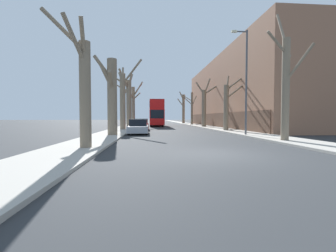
{
  "coord_description": "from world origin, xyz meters",
  "views": [
    {
      "loc": [
        -2.75,
        -9.25,
        1.55
      ],
      "look_at": [
        0.17,
        26.56,
        0.2
      ],
      "focal_mm": 24.0,
      "sensor_mm": 36.0,
      "label": 1
    }
  ],
  "objects_px": {
    "street_tree_left_3": "(128,99)",
    "street_tree_right_3": "(192,108)",
    "street_tree_left_0": "(84,88)",
    "lamp_post": "(245,78)",
    "street_tree_right_4": "(183,108)",
    "parked_car_0": "(138,127)",
    "street_tree_right_0": "(286,83)",
    "street_tree_left_4": "(133,103)",
    "parked_car_1": "(141,125)",
    "double_decker_bus": "(156,112)",
    "street_tree_left_2": "(123,98)",
    "street_tree_right_1": "(228,103)",
    "street_tree_right_2": "(205,105)",
    "street_tree_left_1": "(112,95)"
  },
  "relations": [
    {
      "from": "street_tree_left_1",
      "to": "parked_car_0",
      "type": "relative_size",
      "value": 1.47
    },
    {
      "from": "street_tree_right_0",
      "to": "street_tree_right_4",
      "type": "bearing_deg",
      "value": 89.96
    },
    {
      "from": "street_tree_left_3",
      "to": "street_tree_right_2",
      "type": "height_order",
      "value": "street_tree_left_3"
    },
    {
      "from": "street_tree_right_3",
      "to": "lamp_post",
      "type": "distance_m",
      "value": 27.87
    },
    {
      "from": "street_tree_left_2",
      "to": "parked_car_1",
      "type": "xyz_separation_m",
      "value": [
        2.16,
        -0.01,
        -3.29
      ]
    },
    {
      "from": "street_tree_right_1",
      "to": "double_decker_bus",
      "type": "distance_m",
      "value": 17.86
    },
    {
      "from": "street_tree_left_3",
      "to": "street_tree_right_1",
      "type": "bearing_deg",
      "value": -40.46
    },
    {
      "from": "street_tree_right_4",
      "to": "street_tree_right_1",
      "type": "bearing_deg",
      "value": -89.35
    },
    {
      "from": "street_tree_right_1",
      "to": "street_tree_left_3",
      "type": "bearing_deg",
      "value": 139.54
    },
    {
      "from": "street_tree_right_0",
      "to": "street_tree_right_3",
      "type": "xyz_separation_m",
      "value": [
        0.09,
        32.56,
        -0.08
      ]
    },
    {
      "from": "street_tree_right_0",
      "to": "street_tree_right_1",
      "type": "distance_m",
      "value": 11.67
    },
    {
      "from": "street_tree_left_2",
      "to": "street_tree_left_3",
      "type": "xyz_separation_m",
      "value": [
        -0.09,
        7.7,
        0.44
      ]
    },
    {
      "from": "street_tree_left_0",
      "to": "street_tree_right_1",
      "type": "relative_size",
      "value": 0.93
    },
    {
      "from": "street_tree_left_4",
      "to": "street_tree_right_1",
      "type": "distance_m",
      "value": 22.3
    },
    {
      "from": "street_tree_left_1",
      "to": "street_tree_left_2",
      "type": "distance_m",
      "value": 9.12
    },
    {
      "from": "street_tree_left_1",
      "to": "street_tree_right_4",
      "type": "height_order",
      "value": "street_tree_right_4"
    },
    {
      "from": "double_decker_bus",
      "to": "street_tree_left_2",
      "type": "bearing_deg",
      "value": -108.49
    },
    {
      "from": "street_tree_right_4",
      "to": "parked_car_0",
      "type": "bearing_deg",
      "value": -105.23
    },
    {
      "from": "street_tree_left_2",
      "to": "street_tree_left_4",
      "type": "relative_size",
      "value": 1.04
    },
    {
      "from": "street_tree_right_1",
      "to": "street_tree_right_2",
      "type": "bearing_deg",
      "value": 91.14
    },
    {
      "from": "street_tree_left_4",
      "to": "parked_car_1",
      "type": "relative_size",
      "value": 2.13
    },
    {
      "from": "lamp_post",
      "to": "parked_car_1",
      "type": "bearing_deg",
      "value": 133.06
    },
    {
      "from": "street_tree_left_1",
      "to": "street_tree_left_4",
      "type": "bearing_deg",
      "value": 90.1
    },
    {
      "from": "street_tree_left_0",
      "to": "lamp_post",
      "type": "height_order",
      "value": "lamp_post"
    },
    {
      "from": "double_decker_bus",
      "to": "street_tree_left_3",
      "type": "bearing_deg",
      "value": -129.08
    },
    {
      "from": "street_tree_right_0",
      "to": "lamp_post",
      "type": "height_order",
      "value": "street_tree_right_0"
    },
    {
      "from": "street_tree_left_2",
      "to": "street_tree_right_1",
      "type": "relative_size",
      "value": 1.25
    },
    {
      "from": "street_tree_left_3",
      "to": "street_tree_right_1",
      "type": "height_order",
      "value": "street_tree_left_3"
    },
    {
      "from": "street_tree_right_4",
      "to": "street_tree_left_2",
      "type": "bearing_deg",
      "value": -112.18
    },
    {
      "from": "street_tree_left_0",
      "to": "street_tree_right_3",
      "type": "bearing_deg",
      "value": 71.46
    },
    {
      "from": "street_tree_left_1",
      "to": "parked_car_1",
      "type": "distance_m",
      "value": 9.71
    },
    {
      "from": "street_tree_right_4",
      "to": "lamp_post",
      "type": "relative_size",
      "value": 0.91
    },
    {
      "from": "street_tree_left_3",
      "to": "double_decker_bus",
      "type": "distance_m",
      "value": 7.4
    },
    {
      "from": "street_tree_left_1",
      "to": "street_tree_right_0",
      "type": "bearing_deg",
      "value": -24.53
    },
    {
      "from": "street_tree_left_0",
      "to": "street_tree_right_1",
      "type": "height_order",
      "value": "street_tree_right_1"
    },
    {
      "from": "street_tree_right_3",
      "to": "parked_car_1",
      "type": "bearing_deg",
      "value": -118.3
    },
    {
      "from": "street_tree_left_4",
      "to": "street_tree_right_4",
      "type": "distance_m",
      "value": 17.7
    },
    {
      "from": "street_tree_left_0",
      "to": "lamp_post",
      "type": "distance_m",
      "value": 13.47
    },
    {
      "from": "double_decker_bus",
      "to": "parked_car_1",
      "type": "bearing_deg",
      "value": -99.72
    },
    {
      "from": "street_tree_left_1",
      "to": "lamp_post",
      "type": "distance_m",
      "value": 11.25
    },
    {
      "from": "street_tree_right_0",
      "to": "parked_car_1",
      "type": "xyz_separation_m",
      "value": [
        -9.66,
        14.44,
        -3.04
      ]
    },
    {
      "from": "street_tree_left_0",
      "to": "street_tree_left_2",
      "type": "distance_m",
      "value": 17.1
    },
    {
      "from": "lamp_post",
      "to": "street_tree_right_0",
      "type": "bearing_deg",
      "value": -83.0
    },
    {
      "from": "street_tree_right_1",
      "to": "lamp_post",
      "type": "distance_m",
      "value": 7.2
    },
    {
      "from": "street_tree_right_4",
      "to": "street_tree_right_0",
      "type": "bearing_deg",
      "value": -90.04
    },
    {
      "from": "street_tree_right_3",
      "to": "lamp_post",
      "type": "bearing_deg",
      "value": -91.38
    },
    {
      "from": "street_tree_left_0",
      "to": "parked_car_0",
      "type": "bearing_deg",
      "value": 79.06
    },
    {
      "from": "street_tree_left_3",
      "to": "street_tree_right_3",
      "type": "relative_size",
      "value": 1.31
    },
    {
      "from": "parked_car_1",
      "to": "lamp_post",
      "type": "relative_size",
      "value": 0.44
    },
    {
      "from": "street_tree_left_3",
      "to": "street_tree_left_4",
      "type": "height_order",
      "value": "street_tree_left_3"
    }
  ]
}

